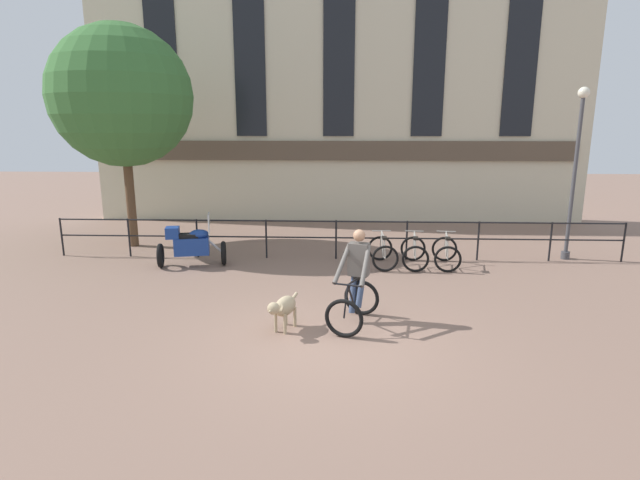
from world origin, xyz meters
TOP-DOWN VIEW (x-y plane):
  - ground_plane at (0.00, 0.00)m, footprint 60.00×60.00m
  - canal_railing at (-0.00, 5.20)m, footprint 15.05×0.05m
  - building_facade at (0.00, 10.99)m, footprint 18.00×0.72m
  - cyclist_with_bike at (0.40, 0.75)m, footprint 1.00×1.32m
  - dog at (-0.85, 0.33)m, footprint 0.51×0.95m
  - parked_motorcycle at (-3.65, 4.30)m, footprint 1.77×0.95m
  - parked_bicycle_near_lamp at (1.19, 4.54)m, footprint 0.71×1.14m
  - parked_bicycle_mid_left at (1.99, 4.54)m, footprint 0.75×1.16m
  - parked_bicycle_mid_right at (2.79, 4.54)m, footprint 0.79×1.18m
  - street_lamp at (6.16, 5.45)m, footprint 0.28×0.28m
  - tree_canalside_left at (-6.02, 6.41)m, footprint 3.91×3.91m

SIDE VIEW (x-z plane):
  - ground_plane at x=0.00m, z-range 0.00..0.00m
  - parked_bicycle_mid_left at x=1.99m, z-range -0.07..0.79m
  - parked_bicycle_mid_right at x=2.79m, z-range -0.07..0.79m
  - parked_bicycle_near_lamp at x=1.19m, z-range -0.07..0.79m
  - dog at x=-0.85m, z-range 0.12..0.75m
  - parked_motorcycle at x=-3.65m, z-range -0.11..1.24m
  - canal_railing at x=0.00m, z-range 0.18..1.23m
  - cyclist_with_bike at x=0.40m, z-range -0.09..1.61m
  - street_lamp at x=6.16m, z-range 0.27..4.71m
  - tree_canalside_left at x=-6.02m, z-range 1.16..7.40m
  - building_facade at x=0.00m, z-range -0.03..11.53m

